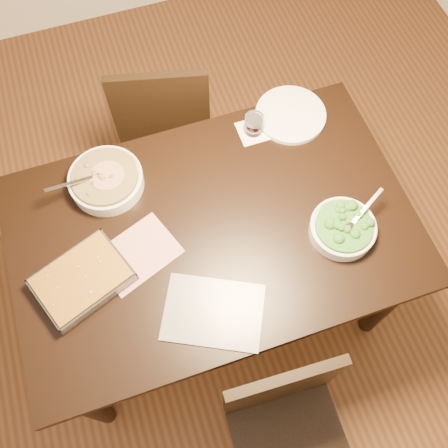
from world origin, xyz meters
name	(u,v)px	position (x,y,z in m)	size (l,w,h in m)	color
ground	(216,293)	(0.00, 0.00, 0.00)	(4.00, 4.00, 0.00)	#472614
table	(213,239)	(0.00, 0.00, 0.65)	(1.40, 0.90, 0.75)	black
magazine_a	(137,254)	(-0.27, -0.01, 0.75)	(0.26, 0.19, 0.01)	#A62F32
magazine_b	(213,312)	(-0.09, -0.28, 0.75)	(0.32, 0.23, 0.01)	#2A2A32
coaster	(253,131)	(0.28, 0.34, 0.75)	(0.12, 0.12, 0.00)	white
stew_bowl	(106,180)	(-0.31, 0.29, 0.79)	(0.29, 0.27, 0.10)	white
broccoli_bowl	(343,228)	(0.42, -0.16, 0.78)	(0.24, 0.23, 0.09)	white
baking_dish	(83,280)	(-0.46, -0.05, 0.78)	(0.35, 0.31, 0.05)	silver
wine_tumbler	(254,124)	(0.28, 0.34, 0.80)	(0.07, 0.07, 0.08)	black
dinner_plate	(291,115)	(0.44, 0.36, 0.76)	(0.27, 0.27, 0.02)	white
chair_near	(286,422)	(0.04, -0.66, 0.46)	(0.41, 0.41, 0.83)	black
chair_far	(165,116)	(0.00, 0.73, 0.48)	(0.49, 0.49, 0.86)	black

